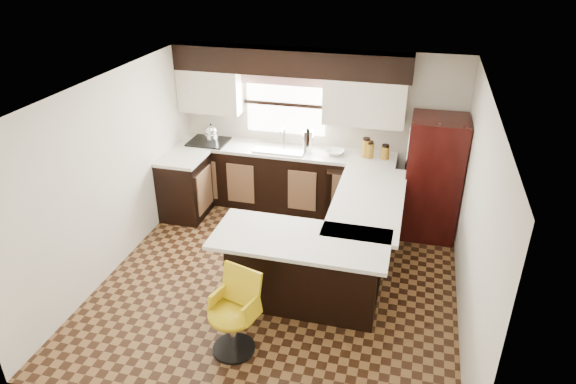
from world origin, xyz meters
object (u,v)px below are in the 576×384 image
(peninsula_long, at_px, (362,233))
(bar_chair, at_px, (232,315))
(refrigerator, at_px, (433,178))
(peninsula_return, at_px, (304,271))

(peninsula_long, bearing_deg, bar_chair, -119.23)
(peninsula_long, height_order, refrigerator, refrigerator)
(peninsula_long, distance_m, bar_chair, 2.14)
(refrigerator, relative_size, bar_chair, 1.89)
(peninsula_return, xyz_separation_m, bar_chair, (-0.52, -0.90, -0.00))
(refrigerator, distance_m, bar_chair, 3.46)
(peninsula_long, height_order, bar_chair, peninsula_long)
(peninsula_long, distance_m, peninsula_return, 1.11)
(peninsula_long, xyz_separation_m, peninsula_return, (-0.53, -0.97, 0.00))
(peninsula_return, xyz_separation_m, refrigerator, (1.34, 1.99, 0.40))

